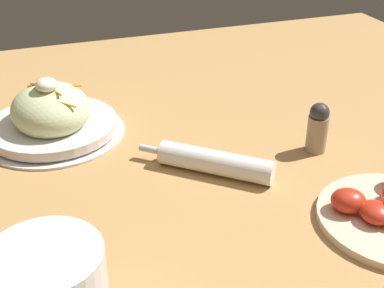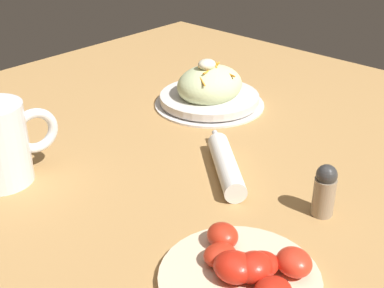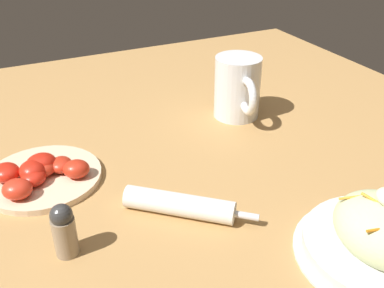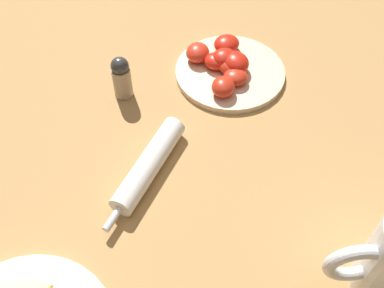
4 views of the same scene
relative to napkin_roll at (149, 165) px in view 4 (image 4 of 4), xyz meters
name	(u,v)px [view 4 (image 4 of 4)]	position (x,y,z in m)	size (l,w,h in m)	color
ground_plane	(192,167)	(-0.06, 0.01, -0.02)	(1.43, 1.43, 0.00)	#B2844C
napkin_roll	(149,165)	(0.00, 0.00, 0.00)	(0.15, 0.17, 0.03)	white
tomato_plate	(227,67)	(-0.18, -0.18, 0.00)	(0.20, 0.20, 0.04)	beige
salt_shaker	(122,77)	(0.01, -0.17, 0.02)	(0.03, 0.03, 0.08)	gray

